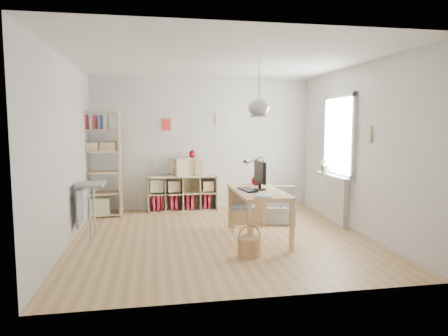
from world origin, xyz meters
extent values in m
plane|color=tan|center=(0.00, 0.00, 0.00)|extent=(4.50, 4.50, 0.00)
plane|color=silver|center=(0.00, 2.25, 1.35)|extent=(4.50, 0.00, 4.50)
plane|color=silver|center=(0.00, -2.25, 1.35)|extent=(4.50, 0.00, 4.50)
plane|color=silver|center=(-2.25, 0.00, 1.35)|extent=(0.00, 4.50, 4.50)
plane|color=silver|center=(2.25, 0.00, 1.35)|extent=(0.00, 4.50, 4.50)
plane|color=white|center=(0.00, 0.00, 2.70)|extent=(4.50, 4.50, 0.00)
cylinder|color=black|center=(0.55, -0.15, 2.36)|extent=(0.01, 0.01, 0.68)
ellipsoid|color=silver|center=(0.55, -0.15, 2.00)|extent=(0.32, 0.32, 0.27)
cube|color=white|center=(2.23, 0.60, 1.55)|extent=(0.03, 1.00, 1.30)
cube|color=silver|center=(2.21, 0.06, 1.55)|extent=(0.06, 0.08, 1.46)
cube|color=silver|center=(2.21, 1.14, 1.55)|extent=(0.06, 0.08, 1.46)
cube|color=silver|center=(2.21, 0.60, 2.24)|extent=(0.06, 1.16, 0.08)
cube|color=silver|center=(2.21, 0.60, 0.86)|extent=(0.06, 1.16, 0.08)
cube|color=silver|center=(2.19, 0.60, 0.40)|extent=(0.10, 0.80, 0.80)
cube|color=silver|center=(2.14, 0.60, 0.83)|extent=(0.22, 1.20, 0.06)
cube|color=tan|center=(0.55, -0.15, 0.73)|extent=(0.70, 1.50, 0.04)
cube|color=tan|center=(0.25, -0.85, 0.35)|extent=(0.06, 0.06, 0.71)
cube|color=tan|center=(0.25, 0.55, 0.35)|extent=(0.06, 0.06, 0.71)
cube|color=tan|center=(0.85, -0.85, 0.35)|extent=(0.06, 0.06, 0.71)
cube|color=tan|center=(0.85, 0.55, 0.35)|extent=(0.06, 0.06, 0.71)
cube|color=#D5BD8C|center=(-0.45, 2.04, 0.01)|extent=(1.40, 0.38, 0.03)
cube|color=#D5BD8C|center=(-0.45, 2.04, 0.70)|extent=(1.40, 0.38, 0.03)
cube|color=#D5BD8C|center=(-1.14, 2.04, 0.36)|extent=(0.03, 0.38, 0.72)
cube|color=#D5BD8C|center=(0.23, 2.04, 0.36)|extent=(0.03, 0.38, 0.72)
cube|color=#D5BD8C|center=(-0.45, 2.22, 0.36)|extent=(1.40, 0.02, 0.72)
cube|color=maroon|center=(-1.03, 2.06, 0.19)|extent=(0.06, 0.26, 0.30)
cube|color=maroon|center=(-0.94, 2.06, 0.19)|extent=(0.05, 0.26, 0.30)
cube|color=maroon|center=(-0.86, 2.06, 0.19)|extent=(0.05, 0.26, 0.30)
cube|color=maroon|center=(-0.67, 2.06, 0.19)|extent=(0.05, 0.26, 0.30)
cube|color=maroon|center=(-0.58, 2.06, 0.19)|extent=(0.05, 0.26, 0.30)
cube|color=maroon|center=(-0.35, 2.06, 0.19)|extent=(0.06, 0.26, 0.30)
cube|color=maroon|center=(-0.26, 2.06, 0.19)|extent=(0.06, 0.26, 0.30)
cube|color=maroon|center=(0.00, 2.06, 0.19)|extent=(0.06, 0.26, 0.30)
cube|color=maroon|center=(0.09, 2.06, 0.19)|extent=(0.05, 0.26, 0.30)
cube|color=tan|center=(-2.41, 1.80, 1.00)|extent=(0.04, 0.38, 2.00)
cube|color=tan|center=(-1.65, 1.80, 1.00)|extent=(0.04, 0.38, 2.00)
cube|color=tan|center=(-2.03, 1.80, 0.05)|extent=(0.76, 0.38, 0.03)
cube|color=tan|center=(-2.03, 1.80, 0.45)|extent=(0.76, 0.38, 0.03)
cube|color=tan|center=(-2.03, 1.80, 0.85)|extent=(0.76, 0.38, 0.03)
cube|color=tan|center=(-2.03, 1.80, 1.25)|extent=(0.76, 0.38, 0.03)
cube|color=tan|center=(-2.03, 1.80, 1.65)|extent=(0.76, 0.38, 0.03)
cube|color=tan|center=(-2.03, 1.80, 1.98)|extent=(0.76, 0.38, 0.03)
cube|color=#283B92|center=(-2.31, 1.80, 1.79)|extent=(0.04, 0.18, 0.26)
cube|color=maroon|center=(-2.23, 1.80, 1.79)|extent=(0.04, 0.18, 0.26)
cube|color=beige|center=(-2.15, 1.80, 1.79)|extent=(0.04, 0.18, 0.26)
cube|color=maroon|center=(-2.07, 1.80, 1.79)|extent=(0.04, 0.18, 0.26)
cube|color=#283B92|center=(-1.97, 1.80, 1.79)|extent=(0.04, 0.18, 0.26)
cube|color=beige|center=(-1.87, 1.80, 1.79)|extent=(0.04, 0.18, 0.26)
cube|color=#949497|center=(-1.97, 0.35, 0.83)|extent=(0.40, 0.55, 0.04)
cylinder|color=silver|center=(-1.97, 0.13, 0.41)|extent=(0.03, 0.03, 0.82)
cylinder|color=silver|center=(-1.97, 0.57, 0.41)|extent=(0.03, 0.03, 0.82)
cube|color=#949497|center=(-2.15, 0.35, 0.50)|extent=(0.02, 0.50, 0.62)
cube|color=#949497|center=(0.42, 0.29, 0.40)|extent=(0.46, 0.46, 0.05)
cube|color=tan|center=(0.23, 0.18, 0.19)|extent=(0.04, 0.04, 0.37)
cube|color=tan|center=(0.31, 0.49, 0.19)|extent=(0.04, 0.04, 0.37)
cube|color=tan|center=(0.53, 0.09, 0.19)|extent=(0.04, 0.04, 0.37)
cube|color=tan|center=(0.62, 0.40, 0.19)|extent=(0.04, 0.04, 0.37)
cube|color=tan|center=(0.47, 0.45, 0.59)|extent=(0.36, 0.13, 0.33)
cylinder|color=#AB824D|center=(0.21, -0.98, 0.13)|extent=(0.31, 0.31, 0.25)
torus|color=#AB824D|center=(0.21, -0.98, 0.27)|extent=(0.31, 0.06, 0.31)
cube|color=silver|center=(1.15, 0.68, 0.01)|extent=(0.69, 0.57, 0.02)
cube|color=silver|center=(0.87, 0.77, 0.15)|extent=(0.14, 0.40, 0.31)
cube|color=silver|center=(1.42, 0.60, 0.15)|extent=(0.14, 0.40, 0.31)
cube|color=silver|center=(1.09, 0.50, 0.15)|extent=(0.58, 0.20, 0.31)
cube|color=silver|center=(1.20, 0.87, 0.15)|extent=(0.58, 0.20, 0.31)
cube|color=silver|center=(1.26, 1.04, 0.44)|extent=(0.63, 0.37, 0.39)
sphere|color=yellow|center=(0.99, 0.67, 0.23)|extent=(0.13, 0.13, 0.13)
sphere|color=#196DAF|center=(1.26, 0.70, 0.23)|extent=(0.13, 0.13, 0.13)
sphere|color=red|center=(1.12, 0.67, 0.23)|extent=(0.13, 0.13, 0.13)
sphere|color=green|center=(1.28, 0.56, 0.23)|extent=(0.13, 0.13, 0.13)
cylinder|color=black|center=(0.58, -0.13, 0.76)|extent=(0.20, 0.20, 0.02)
cylinder|color=black|center=(0.58, -0.13, 0.81)|extent=(0.05, 0.05, 0.09)
cube|color=black|center=(0.58, -0.13, 1.03)|extent=(0.06, 0.51, 0.33)
cube|color=black|center=(0.38, -0.18, 0.76)|extent=(0.23, 0.46, 0.02)
cylinder|color=black|center=(0.82, 0.52, 0.77)|extent=(0.06, 0.06, 0.04)
cylinder|color=black|center=(0.82, 0.52, 0.96)|extent=(0.02, 0.02, 0.38)
cone|color=black|center=(0.49, 0.43, 1.13)|extent=(0.09, 0.07, 0.09)
sphere|color=#4F0A16|center=(0.64, 0.29, 0.83)|extent=(0.16, 0.16, 0.16)
cube|color=silver|center=(0.48, -0.72, 0.76)|extent=(0.31, 0.35, 0.03)
cube|color=#D5BD8C|center=(-0.32, 2.04, 0.90)|extent=(0.68, 0.46, 0.36)
ellipsoid|color=maroon|center=(-0.24, 2.04, 1.16)|extent=(0.13, 0.13, 0.16)
imported|color=#366124|center=(2.12, 0.89, 1.02)|extent=(0.36, 0.34, 0.31)
camera|label=1|loc=(-1.01, -6.00, 1.73)|focal=32.00mm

